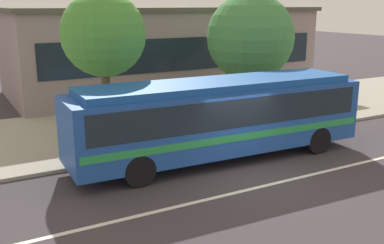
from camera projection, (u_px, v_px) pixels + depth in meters
The scene contains 11 objects.
ground_plane at pixel (250, 177), 14.46m from camera, with size 120.00×120.00×0.00m, color #3B353A.
sidewalk_slab at pixel (155, 124), 20.66m from camera, with size 60.00×8.00×0.12m, color #9D9889.
lane_stripe_center at pixel (266, 185), 13.79m from camera, with size 56.00×0.16×0.01m, color silver.
transit_bus at pixel (219, 114), 15.76m from camera, with size 10.67×2.94×2.82m.
pedestrian_waiting_near_sign at pixel (213, 105), 19.68m from camera, with size 0.48×0.48×1.70m.
pedestrian_walking_along_curb at pixel (161, 115), 18.08m from camera, with size 0.47×0.47×1.61m.
pedestrian_standing_by_tree at pixel (208, 108), 19.40m from camera, with size 0.40×0.40×1.60m.
bus_stop_sign at pixel (289, 93), 19.77m from camera, with size 0.08×0.44×2.30m.
street_tree_near_stop at pixel (103, 35), 16.80m from camera, with size 3.17×3.17×5.73m.
street_tree_mid_block at pixel (250, 37), 21.56m from camera, with size 4.17×4.17×5.78m.
station_building at pixel (160, 49), 28.46m from camera, with size 18.46×8.74×5.17m.
Camera 1 is at (-8.24, -10.92, 5.35)m, focal length 42.41 mm.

